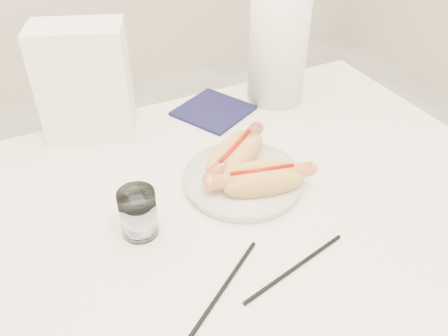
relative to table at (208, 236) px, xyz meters
name	(u,v)px	position (x,y,z in m)	size (l,w,h in m)	color
table	(208,236)	(0.00, 0.00, 0.00)	(1.20, 0.80, 0.75)	white
plate	(243,181)	(0.09, 0.04, 0.07)	(0.22, 0.22, 0.02)	white
hotdog_left	(235,155)	(0.09, 0.08, 0.10)	(0.17, 0.15, 0.05)	#E7AA5C
hotdog_right	(262,179)	(0.10, -0.01, 0.10)	(0.19, 0.10, 0.05)	#DCA756
water_glass	(138,213)	(-0.12, 0.01, 0.10)	(0.06, 0.06, 0.09)	silver
chopstick_near	(221,291)	(-0.05, -0.17, 0.06)	(0.01, 0.01, 0.22)	black
chopstick_far	(295,268)	(0.07, -0.18, 0.06)	(0.01, 0.01, 0.21)	black
napkin_box	(85,82)	(-0.12, 0.34, 0.18)	(0.18, 0.10, 0.24)	white
navy_napkin	(213,111)	(0.16, 0.30, 0.06)	(0.15, 0.15, 0.01)	#12133A
paper_towel_roll	(279,38)	(0.32, 0.30, 0.21)	(0.13, 0.13, 0.30)	white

